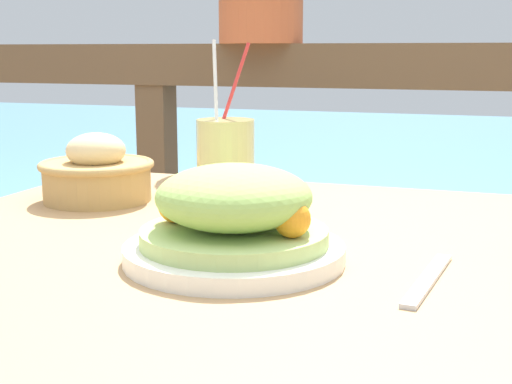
# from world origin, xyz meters

# --- Properties ---
(patio_table) EXTENTS (0.92, 0.85, 0.75)m
(patio_table) POSITION_xyz_m (0.00, 0.00, 0.63)
(patio_table) COLOR tan
(patio_table) RESTS_ON ground_plane
(railing_fence) EXTENTS (2.80, 0.08, 0.99)m
(railing_fence) POSITION_xyz_m (0.00, 0.68, 0.72)
(railing_fence) COLOR brown
(railing_fence) RESTS_ON ground_plane
(sea_backdrop) EXTENTS (12.00, 4.00, 0.47)m
(sea_backdrop) POSITION_xyz_m (0.00, 3.18, 0.23)
(sea_backdrop) COLOR #568EA8
(sea_backdrop) RESTS_ON ground_plane
(salad_plate) EXTENTS (0.25, 0.25, 0.11)m
(salad_plate) POSITION_xyz_m (0.02, -0.08, 0.79)
(salad_plate) COLOR white
(salad_plate) RESTS_ON patio_table
(drink_glass) EXTENTS (0.08, 0.08, 0.25)m
(drink_glass) POSITION_xyz_m (-0.06, 0.10, 0.82)
(drink_glass) COLOR #DBCC7F
(drink_glass) RESTS_ON patio_table
(bread_basket) EXTENTS (0.18, 0.18, 0.11)m
(bread_basket) POSITION_xyz_m (-0.30, 0.16, 0.79)
(bread_basket) COLOR tan
(bread_basket) RESTS_ON patio_table
(knife) EXTENTS (0.03, 0.18, 0.00)m
(knife) POSITION_xyz_m (0.24, -0.08, 0.75)
(knife) COLOR silver
(knife) RESTS_ON patio_table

